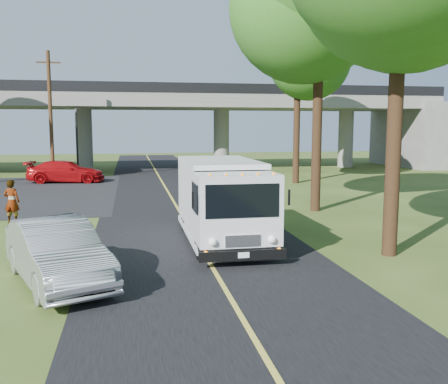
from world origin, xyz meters
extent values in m
plane|color=#334518|center=(0.00, 0.00, 0.00)|extent=(120.00, 120.00, 0.00)
cube|color=black|center=(0.00, 10.00, 0.01)|extent=(7.00, 90.00, 0.02)
cube|color=gold|center=(0.00, 10.00, 0.03)|extent=(0.12, 90.00, 0.01)
cube|color=slate|center=(0.00, 32.00, 6.00)|extent=(50.00, 9.00, 1.20)
cube|color=black|center=(0.00, 27.60, 6.90)|extent=(50.00, 0.25, 0.80)
cube|color=black|center=(0.00, 36.40, 6.90)|extent=(50.00, 0.25, 0.80)
cube|color=slate|center=(25.00, 32.00, 3.00)|extent=(4.00, 10.00, 6.00)
cylinder|color=slate|center=(-6.00, 32.00, 2.70)|extent=(1.40, 1.40, 5.40)
cylinder|color=slate|center=(6.00, 32.00, 2.70)|extent=(1.40, 1.40, 5.40)
cylinder|color=slate|center=(18.00, 32.00, 2.70)|extent=(1.40, 1.40, 5.40)
cylinder|color=black|center=(-6.00, 26.00, 2.60)|extent=(0.14, 0.14, 5.20)
imported|color=black|center=(-6.00, 26.00, 4.60)|extent=(0.18, 0.22, 1.10)
cylinder|color=#472D19|center=(-7.50, 24.00, 4.50)|extent=(0.26, 0.26, 9.00)
cube|color=#472D19|center=(-7.50, 24.00, 8.20)|extent=(1.60, 0.10, 0.10)
cylinder|color=#382314|center=(5.50, 1.00, 3.50)|extent=(0.44, 0.44, 7.00)
cylinder|color=#382314|center=(6.20, 9.00, 3.85)|extent=(0.44, 0.44, 7.70)
cylinder|color=#382314|center=(9.00, 20.00, 3.32)|extent=(0.44, 0.44, 6.65)
sphere|color=#316A1C|center=(9.00, 20.00, 8.20)|extent=(5.58, 5.58, 5.58)
sphere|color=#316A1C|center=(9.50, 19.60, 8.50)|extent=(4.96, 4.96, 4.96)
cube|color=silver|center=(0.84, 4.43, 1.64)|extent=(2.36, 4.31, 2.20)
cube|color=silver|center=(0.83, 1.39, 1.54)|extent=(2.35, 1.77, 2.01)
cube|color=black|center=(0.83, 0.53, 1.86)|extent=(2.06, 0.08, 0.93)
cube|color=black|center=(0.83, 0.43, 0.37)|extent=(2.45, 0.18, 0.27)
cube|color=silver|center=(0.84, 4.04, 0.29)|extent=(2.36, 5.68, 0.18)
cylinder|color=black|center=(-0.17, 1.59, 0.44)|extent=(0.28, 0.88, 0.88)
cylinder|color=black|center=(1.83, 1.59, 0.44)|extent=(0.28, 0.88, 0.88)
cylinder|color=black|center=(-0.16, 5.70, 0.44)|extent=(0.28, 0.88, 0.88)
cylinder|color=black|center=(1.84, 5.70, 0.44)|extent=(0.28, 0.88, 0.88)
imported|color=#A50A0D|center=(-6.54, 23.21, 0.76)|extent=(5.40, 2.66, 1.51)
imported|color=gray|center=(-3.99, 0.00, 0.78)|extent=(3.31, 5.02, 1.56)
imported|color=gray|center=(-6.85, 8.39, 0.88)|extent=(0.74, 0.59, 1.77)
camera|label=1|loc=(-2.15, -12.55, 3.88)|focal=40.00mm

